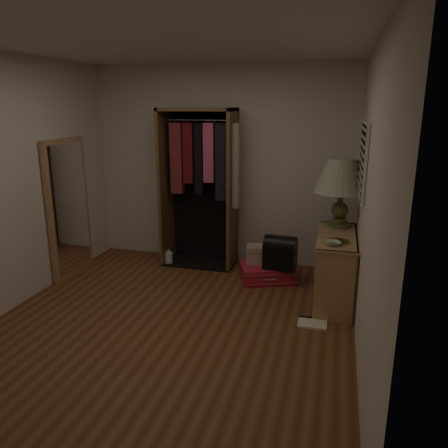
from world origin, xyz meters
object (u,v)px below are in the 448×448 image
Objects in this scene: console_bookshelf at (336,265)px; train_case at (260,254)px; white_jug at (169,258)px; floor_mirror at (69,208)px; black_bag at (280,252)px; pink_suitcase at (267,273)px; table_lamp at (342,177)px; open_wardrobe at (202,174)px.

console_bookshelf is 3.22× the size of train_case.
train_case is 1.30m from white_jug.
floor_mirror reaches higher than white_jug.
train_case is at bearing 10.59° from floor_mirror.
black_bag is at bearing 155.84° from console_bookshelf.
pink_suitcase is (-0.81, 0.35, -0.30)m from console_bookshelf.
train_case reaches higher than white_jug.
pink_suitcase is 3.86× the size of white_jug.
table_lamp is (0.65, 0.05, 0.91)m from black_bag.
black_bag is (1.10, -0.46, -0.81)m from open_wardrobe.
table_lamp is 2.52m from white_jug.
pink_suitcase is at bearing -22.73° from open_wardrobe.
table_lamp is at bearing 89.67° from console_bookshelf.
floor_mirror is 3.30m from table_lamp.
floor_mirror is 2.65m from black_bag.
white_jug is (-2.19, 0.24, -1.23)m from table_lamp.
floor_mirror is 8.52× the size of white_jug.
table_lamp is at bearing -6.17° from white_jug.
open_wardrobe is at bearing 156.85° from console_bookshelf.
black_bag reaches higher than train_case.
floor_mirror is 2.21× the size of pink_suitcase.
console_bookshelf is at bearing -44.37° from pink_suitcase.
open_wardrobe reaches higher than black_bag.
floor_mirror is (-3.24, -0.02, 0.45)m from console_bookshelf.
train_case is 0.31m from black_bag.
pink_suitcase is 1.46m from table_lamp.
table_lamp is (0.00, 0.34, 0.91)m from console_bookshelf.
floor_mirror is at bearing -173.60° from table_lamp.
table_lamp is at bearing -21.67° from pink_suitcase.
open_wardrobe reaches higher than floor_mirror.
table_lamp is (3.24, 0.36, 0.46)m from floor_mirror.
open_wardrobe is 5.05× the size of black_bag.
open_wardrobe is at bearing 136.52° from pink_suitcase.
console_bookshelf is 1.45× the size of pink_suitcase.
pink_suitcase is at bearing 179.08° from table_lamp.
train_case is at bearing 155.71° from console_bookshelf.
open_wardrobe is 1.80m from table_lamp.
console_bookshelf is at bearing -14.78° from white_jug.
console_bookshelf is at bearing 0.42° from floor_mirror.
console_bookshelf reaches higher than white_jug.
train_case is (-0.91, 0.41, -0.09)m from console_bookshelf.
open_wardrobe reaches higher than white_jug.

